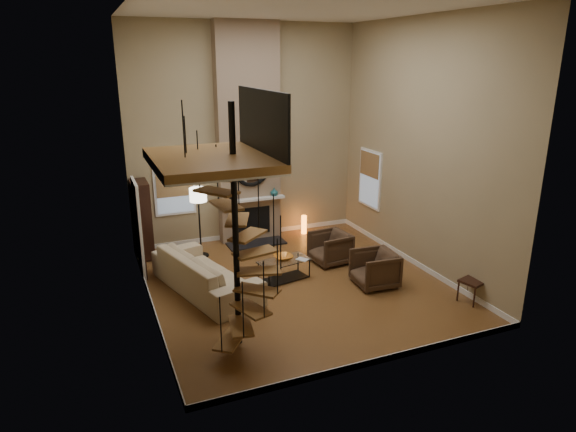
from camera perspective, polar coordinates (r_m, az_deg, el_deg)
name	(u,v)px	position (r m, az deg, el deg)	size (l,w,h in m)	color
ground	(295,283)	(10.88, 0.80, -7.66)	(6.00, 6.50, 0.01)	brown
back_wall	(246,135)	(13.04, -4.81, 9.18)	(6.00, 0.02, 5.50)	tan
front_wall	(386,197)	(7.23, 11.03, 2.16)	(6.00, 0.02, 5.50)	tan
left_wall	(140,169)	(9.29, -16.48, 5.16)	(0.02, 6.50, 5.50)	tan
right_wall	(421,147)	(11.52, 14.86, 7.57)	(0.02, 6.50, 5.50)	tan
ceiling	(296,8)	(9.89, 0.95, 22.56)	(6.00, 6.50, 0.01)	silver
baseboard_back	(248,234)	(13.68, -4.51, -2.04)	(6.00, 0.02, 0.12)	white
baseboard_front	(375,361)	(8.34, 9.89, -15.93)	(6.00, 0.02, 0.12)	white
baseboard_left	(153,305)	(10.18, -15.12, -9.78)	(0.02, 6.50, 0.12)	white
baseboard_right	(411,260)	(12.24, 13.85, -4.92)	(0.02, 6.50, 0.12)	white
chimney_breast	(248,136)	(12.86, -4.55, 9.07)	(1.60, 0.38, 5.50)	#876F58
hearth	(256,243)	(13.09, -3.60, -3.12)	(1.50, 0.60, 0.04)	black
firebox	(253,221)	(13.18, -4.05, -0.55)	(0.95, 0.02, 0.72)	black
mantel	(253,200)	(12.93, -4.00, 1.88)	(1.70, 0.18, 0.06)	white
mirror_frame	(252,169)	(12.79, -4.16, 5.40)	(0.94, 0.94, 0.10)	black
mirror_disc	(251,168)	(12.80, -4.17, 5.41)	(0.80, 0.80, 0.01)	white
vase_left	(232,195)	(12.77, -6.41, 2.33)	(0.24, 0.24, 0.25)	black
vase_right	(274,192)	(13.12, -1.58, 2.76)	(0.20, 0.20, 0.21)	#1C5A62
window_back	(174,185)	(12.79, -12.79, 3.50)	(1.02, 0.06, 1.52)	white
window_right	(370,178)	(13.34, 9.28, 4.30)	(0.06, 1.02, 1.52)	white
entry_door	(139,229)	(11.47, -16.55, -1.40)	(0.10, 1.05, 2.16)	white
loft	(217,155)	(7.61, -8.06, 6.83)	(1.70, 2.20, 1.09)	olive
spiral_stair	(237,244)	(8.08, -5.84, -3.18)	(1.47, 1.47, 4.06)	black
hutch	(142,219)	(12.47, -16.25, -0.35)	(0.39, 0.83, 1.85)	black
sofa	(204,272)	(10.56, -9.47, -6.34)	(2.84, 1.11, 0.83)	#C5AF89
armchair_near	(333,248)	(11.90, 5.12, -3.59)	(0.82, 0.84, 0.77)	#463020
armchair_far	(378,269)	(10.87, 10.18, -5.92)	(0.84, 0.86, 0.78)	#463020
coffee_table	(284,267)	(10.94, -0.44, -5.86)	(1.20, 0.76, 0.43)	silver
bowl	(283,257)	(10.90, -0.54, -4.73)	(0.41, 0.41, 0.10)	orange
book	(302,260)	(10.87, 1.58, -5.00)	(0.18, 0.25, 0.02)	gray
floor_lamp	(198,200)	(12.05, -10.15, 1.77)	(0.40, 0.40, 1.71)	black
accent_lamp	(304,225)	(13.79, 1.82, -0.99)	(0.15, 0.15, 0.52)	orange
side_chair	(476,276)	(10.60, 20.52, -6.42)	(0.53, 0.51, 0.93)	black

